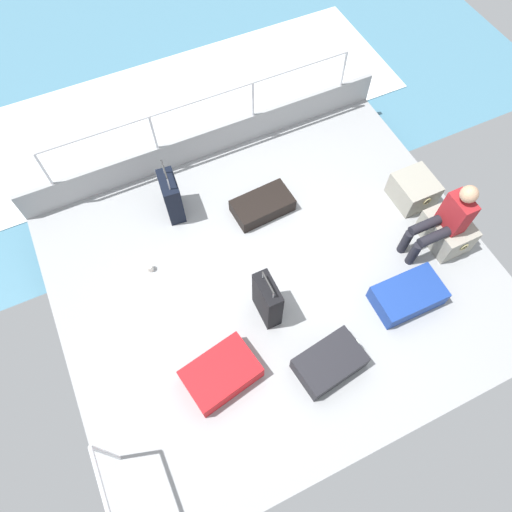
% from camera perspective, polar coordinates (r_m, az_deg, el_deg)
% --- Properties ---
extents(ground_plane, '(4.40, 5.20, 0.06)m').
position_cam_1_polar(ground_plane, '(5.69, 2.59, -2.71)').
color(ground_plane, '#939699').
extents(gunwale_port, '(0.06, 5.20, 0.45)m').
position_cam_1_polar(gunwale_port, '(6.62, -5.96, 13.77)').
color(gunwale_port, '#939699').
rests_on(gunwale_port, ground_plane).
extents(railing_port, '(0.04, 4.20, 1.02)m').
position_cam_1_polar(railing_port, '(6.22, -6.44, 17.22)').
color(railing_port, silver).
rests_on(railing_port, ground_plane).
extents(stair_rail_starboard, '(0.94, 0.04, 0.97)m').
position_cam_1_polar(stair_rail_starboard, '(4.58, -16.94, -27.13)').
color(stair_rail_starboard, silver).
rests_on(stair_rail_starboard, ground_plane).
extents(sea_wake, '(12.00, 12.00, 0.01)m').
position_cam_1_polar(sea_wake, '(8.00, -9.64, 17.75)').
color(sea_wake, teal).
rests_on(sea_wake, ground_plane).
extents(cargo_crate_0, '(0.55, 0.49, 0.36)m').
position_cam_1_polar(cargo_crate_0, '(6.46, 18.86, 7.75)').
color(cargo_crate_0, gray).
rests_on(cargo_crate_0, ground_plane).
extents(cargo_crate_1, '(0.63, 0.45, 0.39)m').
position_cam_1_polar(cargo_crate_1, '(6.21, 22.44, 2.86)').
color(cargo_crate_1, gray).
rests_on(cargo_crate_1, ground_plane).
extents(passenger_seated, '(0.34, 0.66, 1.09)m').
position_cam_1_polar(passenger_seated, '(5.81, 22.32, 4.17)').
color(passenger_seated, maroon).
rests_on(passenger_seated, ground_plane).
extents(suitcase_0, '(0.48, 0.80, 0.20)m').
position_cam_1_polar(suitcase_0, '(6.07, 0.80, 6.26)').
color(suitcase_0, black).
rests_on(suitcase_0, ground_plane).
extents(suitcase_1, '(0.49, 0.81, 0.24)m').
position_cam_1_polar(suitcase_1, '(5.70, 18.21, -4.64)').
color(suitcase_1, navy).
rests_on(suitcase_1, ground_plane).
extents(suitcase_2, '(0.55, 0.78, 0.25)m').
position_cam_1_polar(suitcase_2, '(5.20, 9.03, -12.88)').
color(suitcase_2, black).
rests_on(suitcase_2, ground_plane).
extents(suitcase_3, '(0.42, 0.19, 0.80)m').
position_cam_1_polar(suitcase_3, '(5.16, 1.40, -5.44)').
color(suitcase_3, black).
rests_on(suitcase_3, ground_plane).
extents(suitcase_4, '(0.45, 0.24, 0.86)m').
position_cam_1_polar(suitcase_4, '(5.98, -10.39, 7.24)').
color(suitcase_4, black).
rests_on(suitcase_4, ground_plane).
extents(suitcase_5, '(0.66, 0.85, 0.25)m').
position_cam_1_polar(suitcase_5, '(5.13, -4.33, -14.28)').
color(suitcase_5, red).
rests_on(suitcase_5, ground_plane).
extents(paper_cup, '(0.08, 0.08, 0.10)m').
position_cam_1_polar(paper_cup, '(5.80, -12.97, -1.43)').
color(paper_cup, white).
rests_on(paper_cup, ground_plane).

